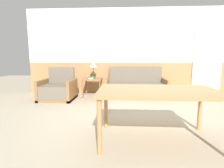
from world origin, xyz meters
name	(u,v)px	position (x,y,z in m)	size (l,w,h in m)	color
ground_plane	(151,122)	(0.00, 0.00, 0.00)	(16.00, 16.00, 0.00)	#B2A58C
wall_back	(139,52)	(0.00, 2.63, 1.35)	(7.20, 0.06, 2.70)	#AD7A4C
couch	(136,88)	(-0.12, 2.15, 0.26)	(1.81, 0.85, 0.88)	olive
armchair	(58,90)	(-2.33, 1.66, 0.26)	(0.92, 0.85, 0.88)	olive
side_table	(93,81)	(-1.42, 2.10, 0.46)	(0.56, 0.56, 0.55)	olive
table_lamp	(93,65)	(-1.41, 2.19, 0.94)	(0.21, 0.21, 0.49)	#4C3823
book_stack	(91,78)	(-1.44, 2.01, 0.58)	(0.20, 0.16, 0.06)	white
dining_table	(158,95)	(-0.04, -0.69, 0.66)	(1.64, 0.94, 0.74)	#B27F4C
entry_door	(207,63)	(2.12, 2.57, 1.01)	(0.88, 0.09, 2.01)	silver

